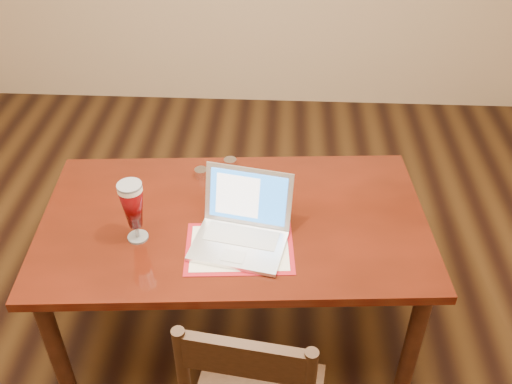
{
  "coord_description": "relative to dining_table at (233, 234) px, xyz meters",
  "views": [
    {
      "loc": [
        0.31,
        -1.77,
        2.33
      ],
      "look_at": [
        0.21,
        0.09,
        0.88
      ],
      "focal_mm": 40.0,
      "sensor_mm": 36.0,
      "label": 1
    }
  ],
  "objects": [
    {
      "name": "ground",
      "position": [
        -0.11,
        -0.05,
        -0.68
      ],
      "size": [
        5.0,
        5.0,
        0.0
      ],
      "primitive_type": "plane",
      "color": "black",
      "rests_on": "ground"
    },
    {
      "name": "dining_table",
      "position": [
        0.0,
        0.0,
        0.0
      ],
      "size": [
        1.7,
        1.04,
        1.04
      ],
      "rotation": [
        0.0,
        0.0,
        0.08
      ],
      "color": "#451309",
      "rests_on": "ground"
    }
  ]
}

